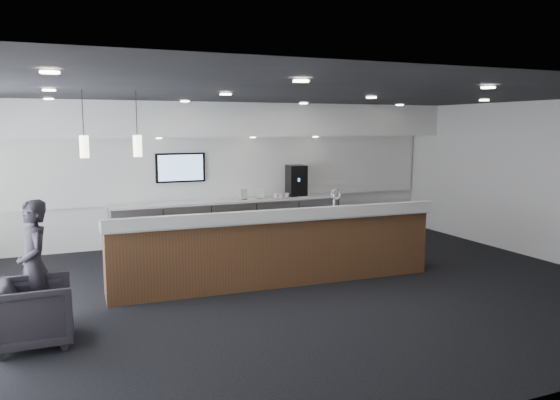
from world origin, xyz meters
name	(u,v)px	position (x,y,z in m)	size (l,w,h in m)	color
ground	(302,288)	(0.00, 0.00, 0.00)	(10.00, 10.00, 0.00)	black
ceiling	(303,94)	(0.00, 0.00, 3.00)	(10.00, 8.00, 0.02)	black
back_wall	(225,173)	(0.00, 4.00, 1.50)	(10.00, 0.02, 3.00)	silver
right_wall	(542,181)	(5.00, 0.00, 1.50)	(0.02, 8.00, 3.00)	silver
soffit_bulkhead	(230,120)	(0.00, 3.55, 2.65)	(10.00, 0.90, 0.70)	white
alcove_panel	(225,168)	(0.00, 3.97, 1.60)	(9.80, 0.06, 1.40)	white
back_credenza	(230,221)	(0.00, 3.64, 0.48)	(5.06, 0.66, 0.95)	#92949A
wall_tv	(180,168)	(-1.00, 3.91, 1.65)	(1.05, 0.08, 0.62)	black
pendant_left	(132,145)	(-2.40, 0.80, 2.25)	(0.12, 0.12, 0.30)	#FFEFC6
pendant_right	(82,145)	(-3.10, 0.80, 2.25)	(0.12, 0.12, 0.30)	#FFEFC6
ceiling_can_lights	(303,96)	(0.00, 0.00, 2.97)	(7.00, 5.00, 0.02)	white
service_counter	(275,248)	(-0.25, 0.48, 0.57)	(5.38, 1.08, 1.49)	#4D3419
coffee_machine	(296,180)	(1.60, 3.70, 1.29)	(0.44, 0.54, 0.69)	black
info_sign_left	(244,194)	(0.28, 3.53, 1.06)	(0.17, 0.02, 0.23)	silver
info_sign_right	(260,193)	(0.67, 3.56, 1.06)	(0.17, 0.02, 0.22)	silver
armchair	(34,313)	(-3.79, -0.80, 0.39)	(0.83, 0.85, 0.77)	black
lounge_guest	(34,267)	(-3.78, -0.35, 0.82)	(0.60, 0.39, 1.64)	black
cup_0	(304,194)	(1.72, 3.55, 0.99)	(0.10, 0.10, 0.09)	white
cup_1	(298,194)	(1.58, 3.55, 0.99)	(0.10, 0.10, 0.09)	white
cup_2	(293,195)	(1.44, 3.55, 0.99)	(0.10, 0.10, 0.09)	white
cup_3	(287,195)	(1.30, 3.55, 0.99)	(0.10, 0.10, 0.09)	white
cup_4	(281,195)	(1.16, 3.55, 0.99)	(0.10, 0.10, 0.09)	white
cup_5	(275,196)	(1.02, 3.55, 0.99)	(0.10, 0.10, 0.09)	white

